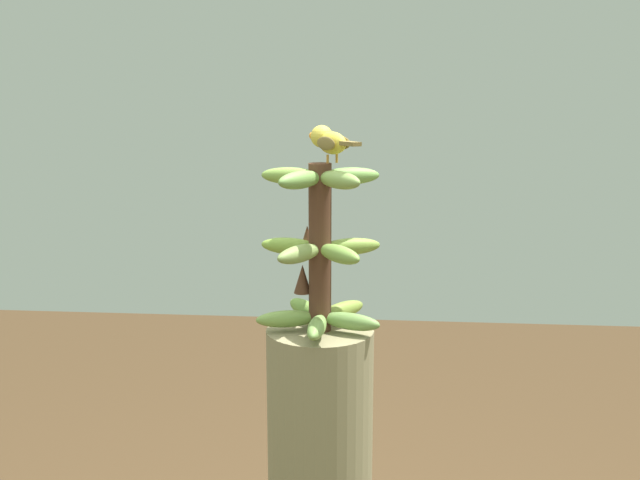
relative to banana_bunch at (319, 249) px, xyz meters
The scene contains 2 objects.
banana_bunch is the anchor object (origin of this frame).
perched_bird 0.22m from the banana_bunch, 49.27° to the right, with size 0.14×0.11×0.07m.
Camera 1 is at (-1.46, -0.13, 1.70)m, focal length 41.39 mm.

